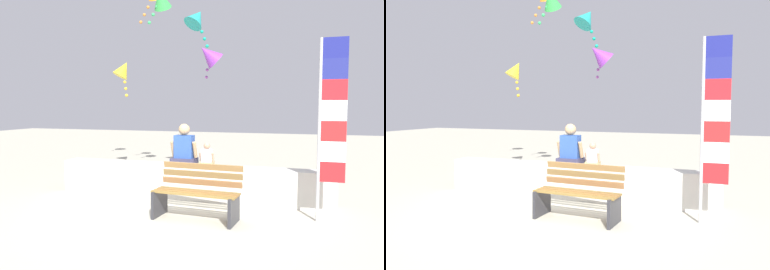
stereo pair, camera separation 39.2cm
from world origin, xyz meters
The scene contains 9 objects.
ground_plane centered at (0.00, 0.00, 0.00)m, with size 40.00×40.00×0.00m, color #B3AF9B.
seawall_ledge centered at (0.00, 1.20, 0.34)m, with size 5.54×0.46×0.68m, color beige.
park_bench centered at (0.56, -0.07, 0.41)m, with size 1.45×0.70×0.88m.
person_adult centered at (-0.12, 1.25, 1.00)m, with size 0.53×0.39×0.82m.
person_child centered at (0.35, 1.25, 0.85)m, with size 0.30×0.22×0.46m.
flag_banner centered at (2.58, 0.39, 1.67)m, with size 0.43×0.05×2.91m.
kite_purple centered at (-0.21, 3.38, 3.13)m, with size 0.86×0.78×0.94m.
kite_yellow centered at (-2.65, 3.45, 2.84)m, with size 0.72×0.70×1.05m.
kite_teal centered at (-0.41, 2.99, 3.95)m, with size 0.75×0.79×1.07m.
Camera 2 is at (2.77, -5.83, 1.85)m, focal length 35.83 mm.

